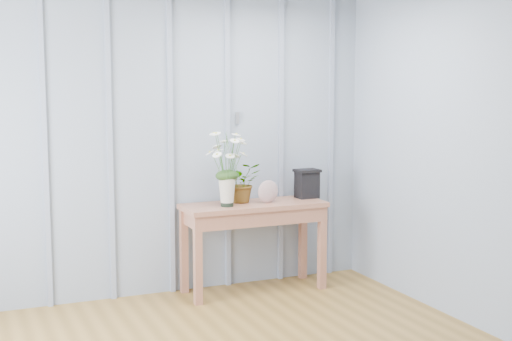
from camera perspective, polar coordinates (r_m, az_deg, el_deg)
name	(u,v)px	position (r m, az deg, el deg)	size (l,w,h in m)	color
room_shell	(191,45)	(4.54, -5.26, 9.98)	(4.00, 4.50, 2.50)	#8996AA
sideboard	(254,217)	(5.97, -0.19, -3.71)	(1.20, 0.45, 0.75)	#925944
daisy_vase	(227,156)	(5.74, -2.35, 1.13)	(0.46, 0.35, 0.65)	black
spider_plant	(242,182)	(5.96, -1.13, -0.97)	(0.30, 0.26, 0.34)	#1D3B15
felt_disc_vessel	(268,192)	(5.94, 0.97, -1.69)	(0.19, 0.05, 0.19)	#7E4A58
carved_box	(307,183)	(6.20, 4.10, -1.03)	(0.21, 0.17, 0.25)	black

